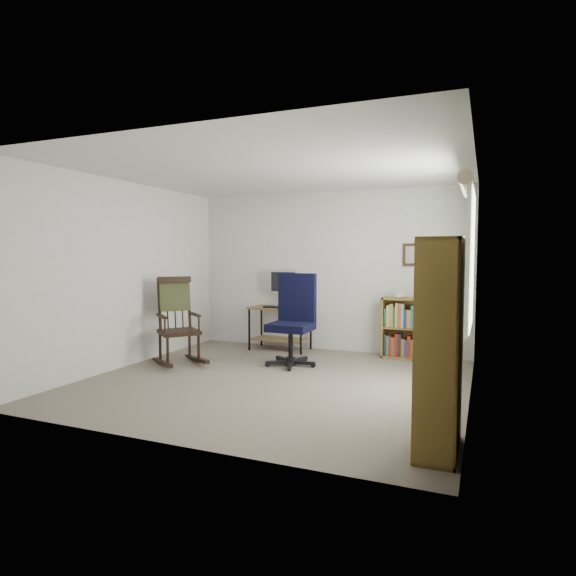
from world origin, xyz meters
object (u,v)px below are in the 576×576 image
at_px(desk, 280,328).
at_px(office_chair, 291,319).
at_px(tall_bookshelf, 440,346).
at_px(rocking_chair, 179,320).
at_px(low_bookshelf, 411,328).

relative_size(desk, office_chair, 0.74).
bearing_deg(tall_bookshelf, office_chair, 133.89).
relative_size(office_chair, rocking_chair, 1.04).
bearing_deg(tall_bookshelf, low_bookshelf, 101.49).
height_order(desk, tall_bookshelf, tall_bookshelf).
xyz_separation_m(office_chair, low_bookshelf, (1.40, 1.03, -0.19)).
bearing_deg(office_chair, tall_bookshelf, -47.11).
xyz_separation_m(rocking_chair, tall_bookshelf, (3.45, -1.65, 0.20)).
relative_size(desk, tall_bookshelf, 0.58).
bearing_deg(low_bookshelf, office_chair, -143.55).
distance_m(desk, rocking_chair, 1.65).
distance_m(rocking_chair, low_bookshelf, 3.19).
xyz_separation_m(desk, tall_bookshelf, (2.59, -3.04, 0.46)).
xyz_separation_m(desk, office_chair, (0.54, -0.91, 0.28)).
distance_m(office_chair, tall_bookshelf, 2.95).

